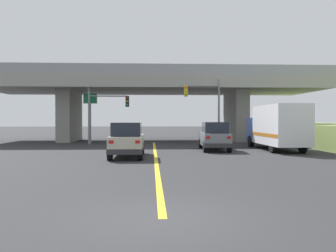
% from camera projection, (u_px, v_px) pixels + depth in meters
% --- Properties ---
extents(ground, '(160.00, 160.00, 0.00)m').
position_uv_depth(ground, '(154.00, 141.00, 36.28)').
color(ground, '#2B2B2D').
extents(overpass_bridge, '(33.27, 10.08, 7.20)m').
position_uv_depth(overpass_bridge, '(154.00, 91.00, 36.19)').
color(overpass_bridge, gray).
rests_on(overpass_bridge, ground).
extents(lane_divider_stripe, '(0.20, 25.79, 0.01)m').
position_uv_depth(lane_divider_stripe, '(156.00, 157.00, 20.54)').
color(lane_divider_stripe, yellow).
rests_on(lane_divider_stripe, ground).
extents(suv_lead, '(1.89, 4.72, 2.02)m').
position_uv_depth(suv_lead, '(127.00, 140.00, 20.41)').
color(suv_lead, '#B7B29E').
rests_on(suv_lead, ground).
extents(suv_crossing, '(2.09, 4.77, 2.02)m').
position_uv_depth(suv_crossing, '(214.00, 136.00, 24.93)').
color(suv_crossing, slate).
rests_on(suv_crossing, ground).
extents(box_truck, '(2.33, 7.48, 3.21)m').
position_uv_depth(box_truck, '(277.00, 127.00, 25.08)').
color(box_truck, navy).
rests_on(box_truck, ground).
extents(traffic_signal_nearside, '(3.23, 0.36, 5.80)m').
position_uv_depth(traffic_signal_nearside, '(207.00, 102.00, 31.37)').
color(traffic_signal_nearside, slate).
rests_on(traffic_signal_nearside, ground).
extents(traffic_signal_farside, '(3.67, 0.36, 5.14)m').
position_uv_depth(traffic_signal_farside, '(104.00, 108.00, 31.37)').
color(traffic_signal_farside, slate).
rests_on(traffic_signal_farside, ground).
extents(highway_sign, '(1.30, 0.17, 4.88)m').
position_uv_depth(highway_sign, '(90.00, 106.00, 32.87)').
color(highway_sign, slate).
rests_on(highway_sign, ground).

